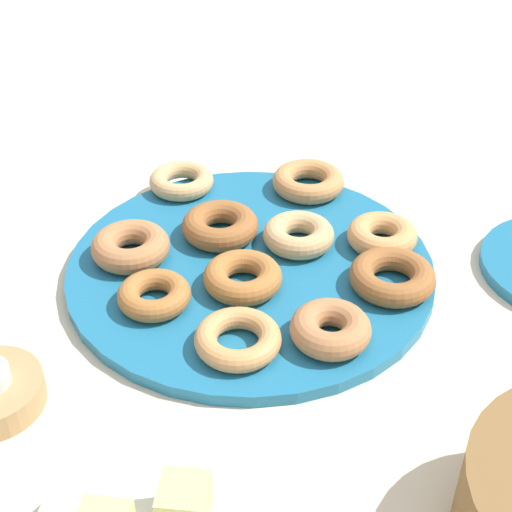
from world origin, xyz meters
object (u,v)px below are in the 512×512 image
at_px(donut_6, 131,246).
at_px(melon_chunk_left, 184,503).
at_px(donut_9, 181,181).
at_px(donut_5, 392,277).
at_px(donut_plate, 250,267).
at_px(donut_0, 299,235).
at_px(donut_10, 331,329).
at_px(donut_8, 383,236).
at_px(donut_3, 154,295).
at_px(donut_7, 308,181).
at_px(donut_2, 220,226).
at_px(donut_4, 238,339).
at_px(donut_1, 243,277).

height_order(donut_6, melon_chunk_left, melon_chunk_left).
bearing_deg(donut_6, donut_9, -118.96).
bearing_deg(donut_5, donut_plate, -28.66).
relative_size(donut_0, donut_10, 1.03).
distance_m(donut_8, melon_chunk_left, 0.44).
relative_size(donut_3, donut_10, 0.96).
height_order(donut_0, donut_7, same).
relative_size(donut_7, donut_10, 1.15).
height_order(donut_5, melon_chunk_left, melon_chunk_left).
distance_m(donut_7, melon_chunk_left, 0.53).
xyz_separation_m(donut_7, donut_8, (-0.05, 0.14, 0.00)).
xyz_separation_m(donut_5, donut_8, (-0.02, -0.07, 0.00)).
bearing_deg(melon_chunk_left, donut_3, -91.29).
relative_size(donut_6, donut_9, 1.07).
xyz_separation_m(donut_2, donut_7, (-0.13, -0.08, -0.00)).
bearing_deg(donut_7, donut_2, 31.27).
distance_m(donut_6, melon_chunk_left, 0.38).
relative_size(donut_0, donut_3, 1.07).
bearing_deg(donut_7, donut_10, 78.58).
distance_m(donut_2, donut_9, 0.12).
height_order(donut_4, donut_8, donut_8).
bearing_deg(donut_10, donut_9, -72.32).
relative_size(donut_3, donut_9, 0.92).
bearing_deg(donut_0, melon_chunk_left, 62.92).
height_order(donut_plate, donut_3, donut_3).
bearing_deg(melon_chunk_left, donut_9, -97.43).
bearing_deg(donut_8, donut_2, -19.05).
bearing_deg(donut_9, melon_chunk_left, 82.57).
bearing_deg(donut_1, donut_6, -35.77).
relative_size(donut_plate, donut_5, 4.46).
bearing_deg(donut_9, donut_7, 166.18).
xyz_separation_m(donut_plate, donut_8, (-0.16, 0.00, 0.02)).
height_order(donut_7, donut_10, donut_10).
height_order(donut_6, donut_10, same).
height_order(donut_0, donut_5, same).
height_order(donut_8, melon_chunk_left, melon_chunk_left).
relative_size(donut_3, donut_6, 0.87).
height_order(donut_0, donut_8, same).
bearing_deg(donut_plate, donut_7, -127.53).
bearing_deg(donut_9, donut_0, 126.52).
distance_m(donut_5, donut_6, 0.30).
distance_m(donut_3, donut_5, 0.26).
relative_size(donut_6, donut_10, 1.11).
bearing_deg(donut_6, donut_3, 100.51).
distance_m(donut_plate, donut_3, 0.13).
bearing_deg(donut_6, donut_7, -157.16).
distance_m(donut_4, donut_5, 0.19).
xyz_separation_m(donut_plate, donut_0, (-0.06, -0.02, 0.02)).
bearing_deg(donut_5, donut_9, -52.87).
xyz_separation_m(donut_3, donut_8, (-0.27, -0.05, 0.00)).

